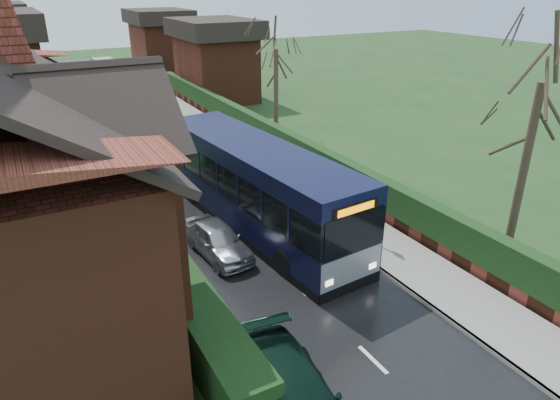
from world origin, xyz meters
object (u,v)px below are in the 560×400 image
bus (257,188)px  bus_stop_sign (374,204)px  car_green (294,399)px  car_silver (218,240)px

bus → bus_stop_sign: size_ratio=4.50×
bus_stop_sign → bus: bearing=154.3°
bus → bus_stop_sign: bus is taller
car_green → bus_stop_sign: (6.84, 5.86, 1.05)m
car_silver → bus: bearing=24.8°
car_green → bus_stop_sign: bearing=47.6°
car_silver → car_green: car_green is taller
bus → car_silver: bearing=-155.7°
car_green → bus: bearing=75.3°
car_green → car_silver: bearing=87.1°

